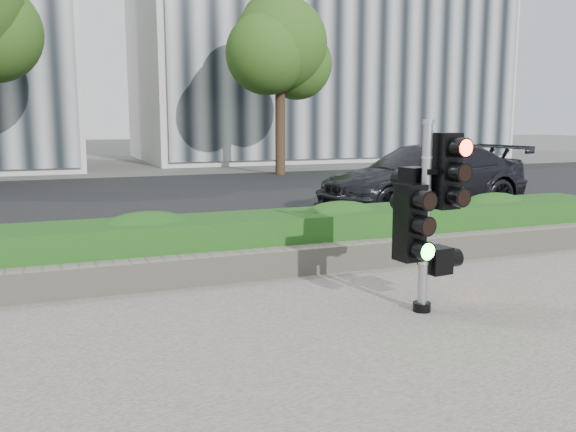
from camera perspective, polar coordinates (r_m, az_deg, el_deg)
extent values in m
plane|color=#51514C|center=(5.95, 2.70, -10.42)|extent=(120.00, 120.00, 0.00)
cube|color=black|center=(15.42, -12.68, 1.44)|extent=(60.00, 13.00, 0.02)
cube|color=gray|center=(8.80, -5.74, -3.64)|extent=(60.00, 0.25, 0.12)
cube|color=gray|center=(7.60, -3.18, -4.55)|extent=(12.00, 0.32, 0.34)
cube|color=#367524|center=(8.17, -4.62, -2.39)|extent=(12.00, 1.00, 0.68)
cube|color=#B7B7B2|center=(33.17, 2.45, 15.95)|extent=(18.00, 10.00, 12.00)
cylinder|color=black|center=(22.05, -0.73, 8.51)|extent=(0.36, 0.36, 3.58)
sphere|color=#284C15|center=(22.20, -0.75, 15.80)|extent=(3.33, 3.33, 3.33)
sphere|color=#284C15|center=(22.71, 0.83, 14.02)|extent=(2.56, 2.56, 2.56)
sphere|color=#284C15|center=(21.58, -2.02, 14.97)|extent=(2.82, 2.82, 2.82)
sphere|color=#284C15|center=(22.90, -1.35, 17.53)|extent=(2.30, 2.30, 2.30)
cylinder|color=black|center=(6.48, 12.41, -8.29)|extent=(0.19, 0.19, 0.09)
cylinder|color=gray|center=(6.27, 12.68, -0.36)|extent=(0.10, 0.10, 1.90)
cylinder|color=gray|center=(6.19, 13.00, 8.58)|extent=(0.12, 0.12, 0.05)
cube|color=#FF1107|center=(6.33, 14.47, 4.11)|extent=(0.27, 0.27, 0.76)
cube|color=#14E51E|center=(6.12, 11.33, -0.59)|extent=(0.27, 0.27, 0.76)
cube|color=black|center=(6.42, 11.71, 2.18)|extent=(0.27, 0.27, 0.52)
cube|color=orange|center=(6.51, 13.76, -4.02)|extent=(0.27, 0.27, 0.28)
imported|color=black|center=(13.53, 12.49, 3.52)|extent=(5.14, 2.57, 1.43)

